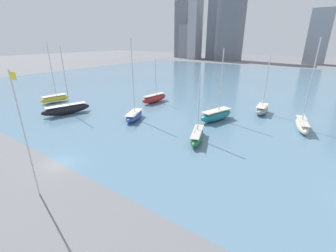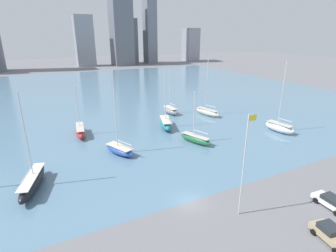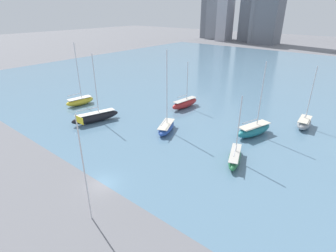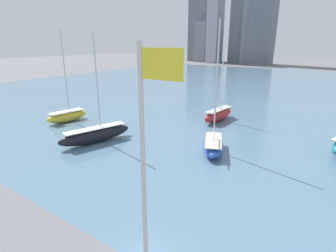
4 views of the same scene
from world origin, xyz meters
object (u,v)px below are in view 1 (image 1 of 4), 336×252
Objects in this scene: sailboat_red at (154,98)px; sailboat_teal at (216,115)px; sailboat_green at (197,135)px; sailboat_cream at (302,124)px; sailboat_blue at (134,115)px; sailboat_gray at (262,109)px; sailboat_yellow at (55,98)px; flag_pole at (25,134)px; sailboat_black at (66,109)px.

sailboat_teal is at bearing -5.28° from sailboat_red.
sailboat_green is 0.98× the size of sailboat_red.
sailboat_cream is 20.28m from sailboat_green.
sailboat_gray is (20.61, 19.15, 0.10)m from sailboat_blue.
sailboat_green is 0.71× the size of sailboat_yellow.
sailboat_gray is (25.62, 5.93, -0.07)m from sailboat_red.
sailboat_gray is at bearing 19.46° from sailboat_blue.
flag_pole is 1.05× the size of sailboat_gray.
sailboat_blue is 15.69m from sailboat_green.
sailboat_red is (-34.05, -0.10, 0.06)m from sailboat_cream.
flag_pole is 39.61m from sailboat_red.
sailboat_black is (-9.72, -19.07, 0.02)m from sailboat_red.
sailboat_teal is (28.86, 15.00, 0.03)m from sailboat_black.
sailboat_yellow is (-11.85, 4.06, -0.09)m from sailboat_black.
sailboat_teal is (-6.49, -9.99, 0.13)m from sailboat_gray.
sailboat_gray is (-8.43, 5.83, -0.01)m from sailboat_cream.
flag_pole is at bearing -133.20° from sailboat_cream.
sailboat_cream is 15.48m from sailboat_teal.
sailboat_red is 26.28m from sailboat_yellow.
sailboat_cream is 1.11× the size of sailboat_black.
sailboat_cream is at bearing 40.33° from sailboat_black.
flag_pole is at bearing -94.24° from sailboat_blue.
sailboat_blue is 31.94m from sailboat_cream.
flag_pole is 0.94× the size of sailboat_teal.
sailboat_yellow reaches higher than sailboat_green.
sailboat_yellow reaches higher than sailboat_black.
sailboat_cream reaches higher than sailboat_teal.
sailboat_green is 0.77× the size of sailboat_teal.
sailboat_cream is 1.13× the size of sailboat_teal.
flag_pole is at bearing -21.06° from sailboat_black.
sailboat_green is 0.75× the size of sailboat_black.
sailboat_red is 0.89× the size of sailboat_gray.
sailboat_cream reaches higher than flag_pole.
sailboat_blue reaches higher than sailboat_red.
sailboat_red is (-5.02, 13.22, 0.17)m from sailboat_blue.
sailboat_black is at bearing -134.39° from sailboat_teal.
sailboat_black is 12.53m from sailboat_yellow.
sailboat_blue is 1.26× the size of sailboat_gray.
sailboat_blue reaches higher than sailboat_yellow.
flag_pole is at bearing -128.75° from sailboat_green.
flag_pole reaches higher than sailboat_gray.
sailboat_cream reaches higher than sailboat_gray.
flag_pole is at bearing -23.85° from sailboat_yellow.
flag_pole reaches higher than sailboat_red.
sailboat_yellow is (-40.71, -10.95, -0.12)m from sailboat_teal.
sailboat_black reaches higher than sailboat_gray.
sailboat_blue reaches higher than sailboat_green.
sailboat_gray is (12.38, 42.78, -5.99)m from flag_pole.
sailboat_blue is 1.04× the size of sailboat_yellow.
sailboat_black reaches higher than flag_pole.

